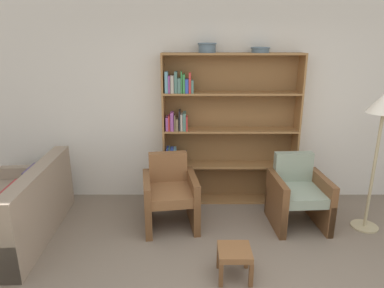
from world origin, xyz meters
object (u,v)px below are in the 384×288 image
(bowl_brass, at_px, (207,47))
(couch, at_px, (15,214))
(footstool, at_px, (234,255))
(bookshelf, at_px, (219,132))
(bowl_olive, at_px, (260,49))
(floor_lamp, at_px, (383,113))
(armchair_leather, at_px, (170,194))
(armchair_cushioned, at_px, (297,194))

(bowl_brass, height_order, couch, bowl_brass)
(bowl_brass, bearing_deg, footstool, -82.67)
(bookshelf, xyz_separation_m, footstool, (0.04, -1.71, -0.76))
(bowl_olive, relative_size, couch, 0.14)
(bowl_olive, xyz_separation_m, floor_lamp, (1.27, -0.75, -0.66))
(bowl_olive, relative_size, armchair_leather, 0.29)
(footstool, bearing_deg, armchair_leather, 123.48)
(couch, bearing_deg, armchair_leather, -82.75)
(footstool, bearing_deg, couch, 163.54)
(couch, height_order, floor_lamp, floor_lamp)
(armchair_cushioned, bearing_deg, footstool, 45.34)
(couch, bearing_deg, armchair_cushioned, -87.27)
(bowl_brass, bearing_deg, armchair_cushioned, -30.35)
(bowl_brass, relative_size, armchair_leather, 0.28)
(bowl_olive, height_order, footstool, bowl_olive)
(floor_lamp, bearing_deg, armchair_leather, 177.56)
(bowl_brass, distance_m, armchair_leather, 1.91)
(bowl_olive, height_order, couch, bowl_olive)
(bookshelf, bearing_deg, couch, -157.96)
(bookshelf, distance_m, footstool, 1.87)
(armchair_cushioned, bearing_deg, armchair_leather, -3.55)
(couch, xyz_separation_m, armchair_cushioned, (3.35, 0.30, 0.11))
(armchair_cushioned, xyz_separation_m, floor_lamp, (0.83, -0.10, 1.04))
(couch, xyz_separation_m, footstool, (2.46, -0.73, -0.04))
(bookshelf, xyz_separation_m, floor_lamp, (1.76, -0.78, 0.43))
(armchair_cushioned, height_order, footstool, armchair_cushioned)
(armchair_cushioned, bearing_deg, bowl_brass, -33.91)
(bookshelf, relative_size, armchair_cushioned, 2.40)
(bowl_brass, bearing_deg, couch, -156.89)
(bowl_olive, height_order, floor_lamp, bowl_olive)
(bookshelf, height_order, armchair_cushioned, bookshelf)
(armchair_leather, height_order, footstool, armchair_leather)
(footstool, bearing_deg, bowl_brass, 97.33)
(bowl_olive, bearing_deg, bowl_brass, 180.00)
(bookshelf, distance_m, bowl_olive, 1.20)
(bowl_olive, distance_m, footstool, 2.55)
(bowl_olive, distance_m, armchair_cushioned, 1.87)
(bowl_olive, xyz_separation_m, couch, (-2.92, -0.96, -1.81))
(couch, distance_m, footstool, 2.56)
(armchair_cushioned, distance_m, floor_lamp, 1.33)
(couch, bearing_deg, bowl_olive, -74.31)
(bowl_olive, distance_m, armchair_leather, 2.15)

